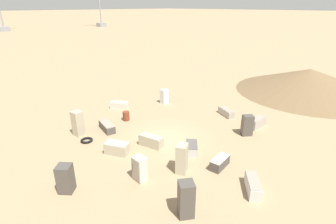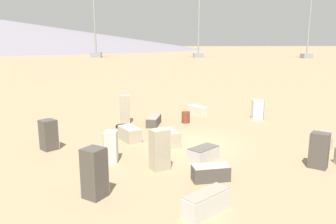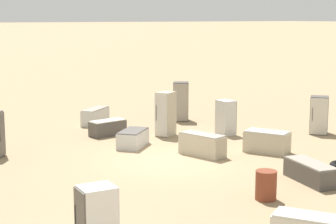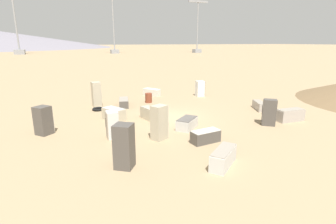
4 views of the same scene
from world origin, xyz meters
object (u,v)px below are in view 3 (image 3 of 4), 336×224
object	(u,v)px
discarded_fridge_2	(108,128)
discarded_fridge_12	(181,101)
rusty_barrel	(266,185)
discarded_fridge_0	(133,138)
discarded_fridge_6	(202,145)
discarded_fridge_14	(97,220)
discarded_fridge_8	(267,142)
discarded_fridge_10	(95,116)
discarded_fridge_1	(166,114)
discarded_fridge_5	(311,172)
discarded_fridge_3	(319,115)
discarded_fridge_9	(226,117)

from	to	relation	value
discarded_fridge_2	discarded_fridge_12	world-z (taller)	discarded_fridge_12
rusty_barrel	discarded_fridge_0	bearing A→B (deg)	89.73
discarded_fridge_6	discarded_fridge_2	bearing A→B (deg)	-89.99
discarded_fridge_14	discarded_fridge_6	bearing A→B (deg)	-46.33
discarded_fridge_8	discarded_fridge_10	world-z (taller)	discarded_fridge_8
discarded_fridge_8	discarded_fridge_1	bearing A→B (deg)	81.77
discarded_fridge_10	discarded_fridge_5	bearing A→B (deg)	-31.90
discarded_fridge_2	discarded_fridge_8	bearing A→B (deg)	23.94
discarded_fridge_3	discarded_fridge_1	bearing A→B (deg)	18.88
discarded_fridge_10	discarded_fridge_1	bearing A→B (deg)	-19.57
discarded_fridge_6	discarded_fridge_9	xyz separation A→B (m)	(2.94, 2.40, 0.33)
discarded_fridge_2	discarded_fridge_10	xyz separation A→B (m)	(0.64, 2.53, 0.04)
discarded_fridge_5	discarded_fridge_2	bearing A→B (deg)	-64.86
discarded_fridge_3	discarded_fridge_5	xyz separation A→B (m)	(-5.51, -4.77, -0.49)
discarded_fridge_3	discarded_fridge_5	size ratio (longest dim) A/B	0.79
discarded_fridge_12	discarded_fridge_14	size ratio (longest dim) A/B	1.28
discarded_fridge_1	rusty_barrel	bearing A→B (deg)	137.89
discarded_fridge_5	discarded_fridge_6	world-z (taller)	discarded_fridge_6
discarded_fridge_5	discarded_fridge_9	xyz separation A→B (m)	(2.14, 6.72, 0.42)
discarded_fridge_6	discarded_fridge_10	distance (m)	7.43
discarded_fridge_1	discarded_fridge_2	size ratio (longest dim) A/B	1.16
discarded_fridge_2	discarded_fridge_3	xyz separation A→B (m)	(7.59, -4.42, 0.47)
discarded_fridge_2	discarded_fridge_9	world-z (taller)	discarded_fridge_9
discarded_fridge_6	discarded_fridge_1	bearing A→B (deg)	-116.05
discarded_fridge_8	discarded_fridge_12	bearing A→B (deg)	55.33
discarded_fridge_9	rusty_barrel	xyz separation A→B (m)	(-4.36, -7.23, -0.32)
discarded_fridge_9	discarded_fridge_10	xyz separation A→B (m)	(-3.58, 5.00, -0.36)
discarded_fridge_3	rusty_barrel	distance (m)	9.37
discarded_fridge_6	discarded_fridge_9	size ratio (longest dim) A/B	1.25
discarded_fridge_8	discarded_fridge_3	bearing A→B (deg)	-9.59
discarded_fridge_6	discarded_fridge_14	bearing A→B (deg)	25.04
discarded_fridge_9	rusty_barrel	bearing A→B (deg)	-29.29
discarded_fridge_1	discarded_fridge_0	bearing A→B (deg)	88.09
discarded_fridge_0	discarded_fridge_9	size ratio (longest dim) A/B	1.17
discarded_fridge_2	discarded_fridge_14	distance (m)	11.76
discarded_fridge_9	discarded_fridge_14	size ratio (longest dim) A/B	1.00
discarded_fridge_1	discarded_fridge_5	distance (m)	7.90
discarded_fridge_3	discarded_fridge_8	distance (m)	4.29
discarded_fridge_0	rusty_barrel	xyz separation A→B (m)	(-0.03, -7.36, 0.08)
discarded_fridge_2	discarded_fridge_14	size ratio (longest dim) A/B	1.09
discarded_fridge_3	rusty_barrel	xyz separation A→B (m)	(-7.73, -5.27, -0.39)
discarded_fridge_0	discarded_fridge_1	world-z (taller)	discarded_fridge_1
discarded_fridge_12	discarded_fridge_9	bearing A→B (deg)	121.81
discarded_fridge_0	discarded_fridge_9	distance (m)	4.34
discarded_fridge_0	discarded_fridge_8	world-z (taller)	discarded_fridge_8
discarded_fridge_6	discarded_fridge_0	bearing A→B (deg)	-76.03
discarded_fridge_6	discarded_fridge_10	xyz separation A→B (m)	(-0.63, 7.40, -0.03)
discarded_fridge_5	discarded_fridge_10	size ratio (longest dim) A/B	1.13
discarded_fridge_2	discarded_fridge_10	world-z (taller)	discarded_fridge_10
discarded_fridge_0	discarded_fridge_9	bearing A→B (deg)	-133.19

